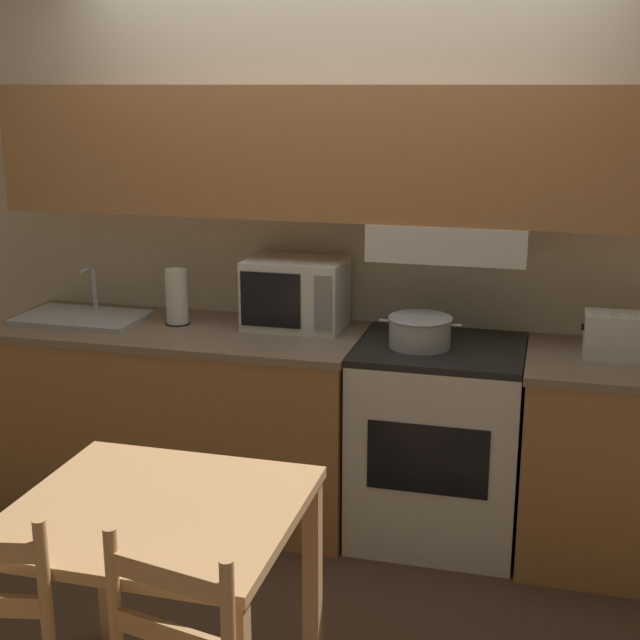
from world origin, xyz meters
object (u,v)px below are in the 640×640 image
sink_basin (82,317)px  paper_towel_roll (177,297)px  stove_range (437,441)px  toaster (621,336)px  microwave (296,293)px  cooking_pot (420,331)px  dining_table (158,542)px

sink_basin → paper_towel_roll: size_ratio=2.24×
stove_range → sink_basin: (-1.71, -0.01, 0.46)m
stove_range → toaster: (0.73, 0.01, 0.54)m
toaster → paper_towel_roll: 1.98m
microwave → cooking_pot: bearing=-16.3°
cooking_pot → microwave: 0.64m
stove_range → sink_basin: 1.77m
microwave → stove_range: bearing=-11.4°
microwave → dining_table: 1.67m
microwave → sink_basin: 1.04m
cooking_pot → dining_table: 1.58m
paper_towel_roll → microwave: bearing=9.9°
cooking_pot → dining_table: size_ratio=0.42×
stove_range → toaster: bearing=1.1°
sink_basin → microwave: bearing=8.5°
paper_towel_roll → stove_range: bearing=-2.0°
stove_range → paper_towel_roll: 1.37m
microwave → toaster: bearing=-5.0°
stove_range → microwave: size_ratio=1.97×
sink_basin → dining_table: (1.06, -1.46, -0.26)m
toaster → cooking_pot: bearing=-176.5°
microwave → toaster: 1.43m
cooking_pot → sink_basin: sink_basin is taller
toaster → dining_table: 2.07m
microwave → paper_towel_roll: (-0.55, -0.10, -0.03)m
paper_towel_roll → toaster: bearing=-0.9°
paper_towel_roll → dining_table: paper_towel_roll is taller
cooking_pot → stove_range: bearing=23.0°
cooking_pot → toaster: 0.82m
sink_basin → paper_towel_roll: 0.49m
toaster → dining_table: toaster is taller
sink_basin → paper_towel_roll: paper_towel_roll is taller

